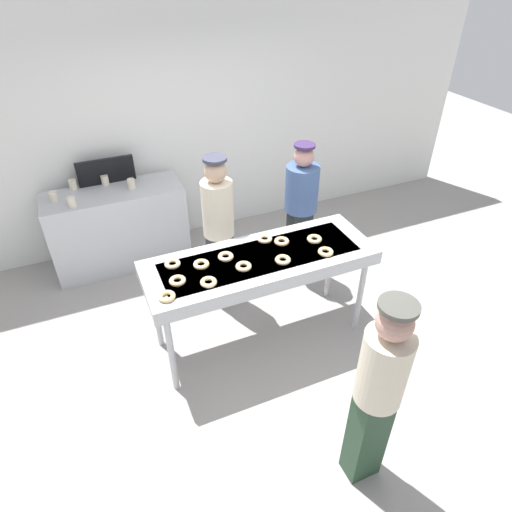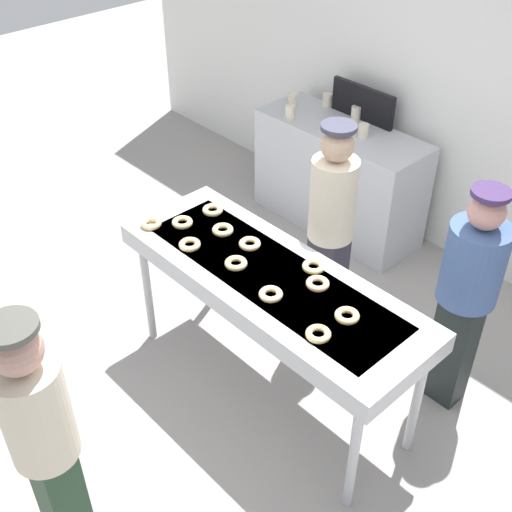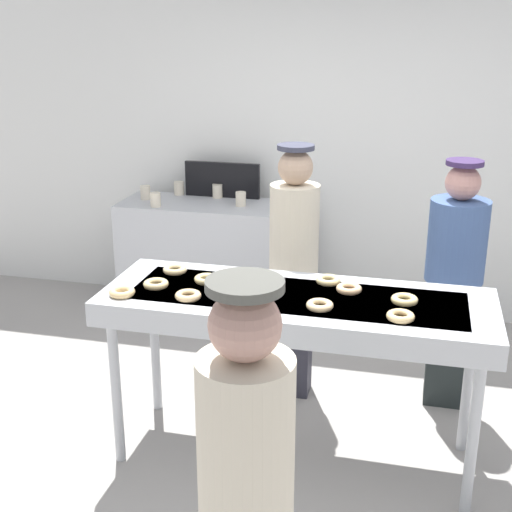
{
  "view_description": "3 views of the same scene",
  "coord_description": "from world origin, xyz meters",
  "views": [
    {
      "loc": [
        -1.29,
        -2.9,
        3.26
      ],
      "look_at": [
        -0.09,
        -0.11,
        1.08
      ],
      "focal_mm": 31.31,
      "sensor_mm": 36.0,
      "label": 1
    },
    {
      "loc": [
        2.15,
        -2.13,
        3.38
      ],
      "look_at": [
        -0.13,
        -0.0,
        1.04
      ],
      "focal_mm": 46.05,
      "sensor_mm": 36.0,
      "label": 2
    },
    {
      "loc": [
        0.6,
        -3.32,
        2.35
      ],
      "look_at": [
        -0.23,
        0.03,
        1.17
      ],
      "focal_mm": 48.4,
      "sensor_mm": 36.0,
      "label": 3
    }
  ],
  "objects": [
    {
      "name": "plain_donut_3",
      "position": [
        -0.74,
        0.18,
        0.99
      ],
      "size": [
        0.19,
        0.19,
        0.04
      ],
      "primitive_type": "torus",
      "rotation": [
        0.0,
        0.0,
        2.12
      ],
      "color": "beige",
      "rests_on": "fryer_conveyor"
    },
    {
      "name": "plain_donut_10",
      "position": [
        -0.2,
        -0.1,
        0.99
      ],
      "size": [
        0.16,
        0.16,
        0.04
      ],
      "primitive_type": "torus",
      "rotation": [
        0.0,
        0.0,
        1.38
      ],
      "color": "#E8CF8B",
      "rests_on": "fryer_conveyor"
    },
    {
      "name": "ground_plane",
      "position": [
        0.0,
        0.0,
        0.0
      ],
      "size": [
        16.0,
        16.0,
        0.0
      ],
      "primitive_type": "plane",
      "color": "#9E9993"
    },
    {
      "name": "plain_donut_11",
      "position": [
        -0.29,
        0.1,
        0.99
      ],
      "size": [
        0.16,
        0.16,
        0.04
      ],
      "primitive_type": "torus",
      "rotation": [
        0.0,
        0.0,
        0.21
      ],
      "color": "beige",
      "rests_on": "fryer_conveyor"
    },
    {
      "name": "plain_donut_8",
      "position": [
        -0.89,
        -0.22,
        0.99
      ],
      "size": [
        0.19,
        0.19,
        0.04
      ],
      "primitive_type": "torus",
      "rotation": [
        0.0,
        0.0,
        0.86
      ],
      "color": "#F0C783",
      "rests_on": "fryer_conveyor"
    },
    {
      "name": "paper_cup_1",
      "position": [
        -0.79,
        1.8,
        1.01
      ],
      "size": [
        0.08,
        0.08,
        0.11
      ],
      "primitive_type": "cylinder",
      "color": "beige",
      "rests_on": "prep_counter"
    },
    {
      "name": "worker_assistant",
      "position": [
        0.83,
        0.8,
        0.91
      ],
      "size": [
        0.35,
        0.35,
        1.58
      ],
      "rotation": [
        0.0,
        0.0,
        2.9
      ],
      "color": "#202626",
      "rests_on": "ground"
    },
    {
      "name": "plain_donut_1",
      "position": [
        -0.76,
        -0.06,
        0.99
      ],
      "size": [
        0.19,
        0.19,
        0.04
      ],
      "primitive_type": "torus",
      "rotation": [
        0.0,
        0.0,
        2.57
      ],
      "color": "#E8C887",
      "rests_on": "fryer_conveyor"
    },
    {
      "name": "customer_waiting",
      "position": [
        0.13,
        -1.55,
        0.92
      ],
      "size": [
        0.31,
        0.31,
        1.65
      ],
      "rotation": [
        0.0,
        0.0,
        0.26
      ],
      "color": "#243F2A",
      "rests_on": "ground"
    },
    {
      "name": "paper_cup_2",
      "position": [
        -1.04,
        2.01,
        1.01
      ],
      "size": [
        0.08,
        0.08,
        0.11
      ],
      "primitive_type": "cylinder",
      "color": "beige",
      "rests_on": "prep_counter"
    },
    {
      "name": "plain_donut_5",
      "position": [
        0.56,
        0.03,
        0.99
      ],
      "size": [
        0.18,
        0.18,
        0.04
      ],
      "primitive_type": "torus",
      "rotation": [
        0.0,
        0.0,
        1.12
      ],
      "color": "#EFD387",
      "rests_on": "fryer_conveyor"
    },
    {
      "name": "plain_donut_7",
      "position": [
        -0.52,
        0.07,
        0.99
      ],
      "size": [
        0.17,
        0.17,
        0.04
      ],
      "primitive_type": "torus",
      "rotation": [
        0.0,
        0.0,
        1.33
      ],
      "color": "#EDCF88",
      "rests_on": "fryer_conveyor"
    },
    {
      "name": "plain_donut_2",
      "position": [
        0.55,
        -0.19,
        0.99
      ],
      "size": [
        0.19,
        0.19,
        0.04
      ],
      "primitive_type": "torus",
      "rotation": [
        0.0,
        0.0,
        0.55
      ],
      "color": "#EFC784",
      "rests_on": "fryer_conveyor"
    },
    {
      "name": "plain_donut_6",
      "position": [
        -0.54,
        -0.18,
        0.99
      ],
      "size": [
        0.19,
        0.19,
        0.04
      ],
      "primitive_type": "torus",
      "rotation": [
        0.0,
        0.0,
        0.52
      ],
      "color": "#F1C789",
      "rests_on": "fryer_conveyor"
    },
    {
      "name": "plain_donut_4",
      "position": [
        0.14,
        0.22,
        0.99
      ],
      "size": [
        0.14,
        0.14,
        0.04
      ],
      "primitive_type": "torus",
      "rotation": [
        0.0,
        0.0,
        0.0
      ],
      "color": "#F2D590",
      "rests_on": "fryer_conveyor"
    },
    {
      "name": "plain_donut_9",
      "position": [
        0.15,
        -0.14,
        0.99
      ],
      "size": [
        0.19,
        0.19,
        0.04
      ],
      "primitive_type": "torus",
      "rotation": [
        0.0,
        0.0,
        0.76
      ],
      "color": "#F1CB90",
      "rests_on": "fryer_conveyor"
    },
    {
      "name": "prep_counter",
      "position": [
        -1.01,
        1.81,
        0.48
      ],
      "size": [
        1.53,
        0.58,
        0.96
      ],
      "primitive_type": "cube",
      "color": "#B7BABF",
      "rests_on": "ground"
    },
    {
      "name": "fryer_conveyor",
      "position": [
        0.0,
        0.0,
        0.9
      ],
      "size": [
        2.07,
        0.73,
        0.98
      ],
      "color": "#B7BABF",
      "rests_on": "ground"
    },
    {
      "name": "paper_cup_3",
      "position": [
        -1.6,
        1.82,
        1.01
      ],
      "size": [
        0.08,
        0.08,
        0.11
      ],
      "primitive_type": "cylinder",
      "color": "beige",
      "rests_on": "prep_counter"
    },
    {
      "name": "menu_display",
      "position": [
        -1.01,
        2.05,
        1.1
      ],
      "size": [
        0.63,
        0.04,
        0.29
      ],
      "primitive_type": "cube",
      "color": "black",
      "rests_on": "prep_counter"
    },
    {
      "name": "paper_cup_0",
      "position": [
        -1.43,
        1.62,
        1.01
      ],
      "size": [
        0.08,
        0.08,
        0.11
      ],
      "primitive_type": "cylinder",
      "color": "beige",
      "rests_on": "prep_counter"
    },
    {
      "name": "worker_baker",
      "position": [
        -0.15,
        0.7,
        0.92
      ],
      "size": [
        0.31,
        0.31,
        1.65
      ],
      "rotation": [
        0.0,
        0.0,
        3.04
      ],
      "color": "#2C2B36",
      "rests_on": "ground"
    },
    {
      "name": "plain_donut_0",
      "position": [
        0.26,
        0.12,
        0.99
      ],
      "size": [
        0.16,
        0.16,
        0.04
      ],
      "primitive_type": "torus",
      "rotation": [
        0.0,
        0.0,
        0.15
      ],
      "color": "#F9C48C",
      "rests_on": "fryer_conveyor"
    },
    {
      "name": "back_wall",
      "position": [
        0.0,
        2.26,
        1.44
      ],
      "size": [
        8.0,
        0.12,
        2.88
      ],
      "primitive_type": "cube",
      "color": "white",
      "rests_on": "ground"
    },
    {
      "name": "paper_cup_4",
      "position": [
        -1.39,
        2.03,
        1.01
      ],
      "size": [
        0.08,
        0.08,
        0.11
      ],
      "primitive_type": "cylinder",
      "color": "beige",
      "rests_on": "prep_counter"
    }
  ]
}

